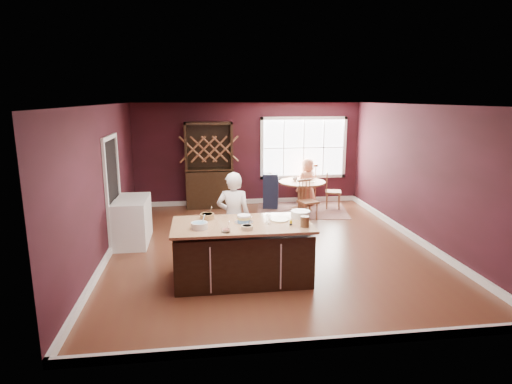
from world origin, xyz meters
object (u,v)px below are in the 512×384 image
Objects in this scene: kitchen_island at (242,253)px; chair_north at (307,183)px; baker at (234,218)px; toddler at (271,177)px; hutch at (209,165)px; washer at (130,225)px; seated_woman at (307,182)px; dryer at (135,216)px; chair_east at (333,190)px; high_chair at (271,190)px; layer_cake at (244,219)px; dining_table at (302,190)px; chair_south at (308,200)px.

kitchen_island is 5.31m from chair_north.
baker is 3.86m from toddler.
baker is at bearing -85.44° from hutch.
baker is 1.78× the size of washer.
dryer is (-4.16, -2.11, -0.19)m from seated_woman.
high_chair is at bearing 95.78° from chair_east.
layer_cake is at bearing 161.61° from chair_east.
chair_north is 4.88m from dryer.
seated_woman is at bearing 59.74° from dining_table.
high_chair is 3.75m from dryer.
layer_cake is (0.11, -0.70, 0.18)m from baker.
dryer is (-4.75, -1.74, -0.05)m from chair_east.
layer_cake is at bearing -84.83° from hutch.
kitchen_island is 3.08m from dryer.
chair_east is (2.78, 4.11, 0.05)m from kitchen_island.
dryer is at bearing 21.89° from chair_north.
hutch reaches higher than dining_table.
layer_cake is 4.51m from high_chair.
chair_east is 0.72m from seated_woman.
chair_south reaches higher than toddler.
dining_table is 0.87m from toddler.
baker is at bearing 95.36° from kitchen_island.
chair_south is 1.06× the size of washer.
chair_south is at bearing 20.63° from washer.
kitchen_island is at bearing 161.61° from chair_east.
toddler is at bearing -98.72° from baker.
chair_east reaches higher than kitchen_island.
high_chair is at bearing -73.76° from toddler.
high_chair reaches higher than dining_table.
layer_cake is 2.67m from washer.
dining_table is 3.87m from baker.
dryer is (-4.23, -2.43, -0.10)m from chair_north.
chair_south is 1.44m from toddler.
dining_table is 4.25m from dryer.
layer_cake is 3.11m from dryer.
seated_woman is at bearing 73.55° from chair_east.
dining_table is (1.94, 4.05, 0.10)m from kitchen_island.
hutch is (-0.42, 4.62, 0.13)m from layer_cake.
chair_north reaches higher than washer.
washer is (-1.90, 0.98, -0.35)m from baker.
seated_woman is at bearing 4.61° from toddler.
toddler is 0.29× the size of dryer.
baker is at bearing -96.69° from high_chair.
toddler is at bearing 32.75° from dryer.
chair_south is 3.93m from dryer.
washer is at bearing -177.61° from chair_south.
layer_cake is 4.50m from toddler.
kitchen_island is at bearing -85.31° from hutch.
seated_woman is 1.33× the size of high_chair.
washer is (-3.16, -2.67, -0.36)m from toddler.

